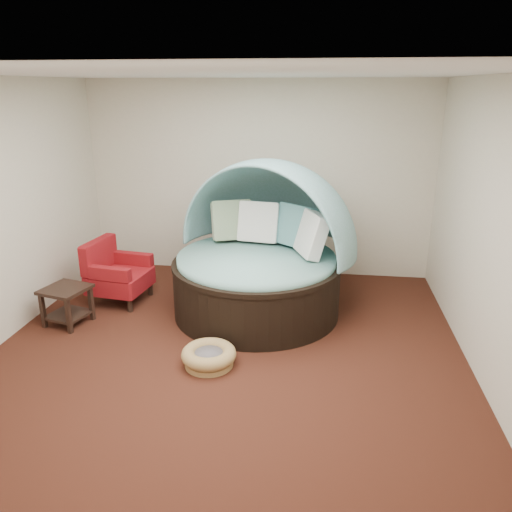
# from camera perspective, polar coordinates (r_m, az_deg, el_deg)

# --- Properties ---
(floor) EXTENTS (5.00, 5.00, 0.00)m
(floor) POSITION_cam_1_polar(r_m,az_deg,el_deg) (5.46, -3.26, -10.71)
(floor) COLOR #451E13
(floor) RESTS_ON ground
(wall_back) EXTENTS (5.00, 0.00, 5.00)m
(wall_back) POSITION_cam_1_polar(r_m,az_deg,el_deg) (7.33, 0.25, 8.71)
(wall_back) COLOR beige
(wall_back) RESTS_ON floor
(wall_front) EXTENTS (5.00, 0.00, 5.00)m
(wall_front) POSITION_cam_1_polar(r_m,az_deg,el_deg) (2.69, -14.08, -10.56)
(wall_front) COLOR beige
(wall_front) RESTS_ON floor
(wall_right) EXTENTS (0.00, 5.00, 5.00)m
(wall_right) POSITION_cam_1_polar(r_m,az_deg,el_deg) (5.08, 25.34, 2.26)
(wall_right) COLOR beige
(wall_right) RESTS_ON floor
(ceiling) EXTENTS (5.00, 5.00, 0.00)m
(ceiling) POSITION_cam_1_polar(r_m,az_deg,el_deg) (4.75, -3.92, 20.11)
(ceiling) COLOR white
(ceiling) RESTS_ON wall_back
(canopy_daybed) EXTENTS (2.73, 2.69, 1.89)m
(canopy_daybed) POSITION_cam_1_polar(r_m,az_deg,el_deg) (6.09, 0.65, 1.49)
(canopy_daybed) COLOR black
(canopy_daybed) RESTS_ON floor
(pet_basket) EXTENTS (0.72, 0.72, 0.19)m
(pet_basket) POSITION_cam_1_polar(r_m,az_deg,el_deg) (5.17, -5.41, -11.32)
(pet_basket) COLOR olive
(pet_basket) RESTS_ON floor
(red_armchair) EXTENTS (0.79, 0.79, 0.82)m
(red_armchair) POSITION_cam_1_polar(r_m,az_deg,el_deg) (6.75, -15.72, -1.94)
(red_armchair) COLOR black
(red_armchair) RESTS_ON floor
(side_table) EXTENTS (0.58, 0.58, 0.46)m
(side_table) POSITION_cam_1_polar(r_m,az_deg,el_deg) (6.31, -20.83, -4.78)
(side_table) COLOR black
(side_table) RESTS_ON floor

